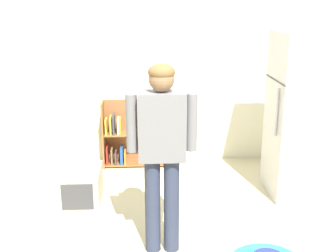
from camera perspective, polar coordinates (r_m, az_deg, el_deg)
The scene contains 5 objects.
back_wall at distance 5.54m, azimuth -2.57°, elevation 8.82°, with size 5.20×0.06×2.70m, color #EDE6C6.
refrigerator at distance 4.84m, azimuth 17.76°, elevation 1.33°, with size 0.73×0.68×1.78m.
bookshelf at distance 5.58m, azimuth -5.07°, elevation -1.45°, with size 0.80×0.28×0.85m.
standing_person at distance 3.46m, azimuth -0.83°, elevation -2.30°, with size 0.57×0.22×1.62m.
pet_carrier at distance 4.71m, azimuth -11.52°, elevation -7.79°, with size 0.42×0.55×0.36m.
Camera 1 is at (-0.06, -3.16, 2.10)m, focal length 45.75 mm.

